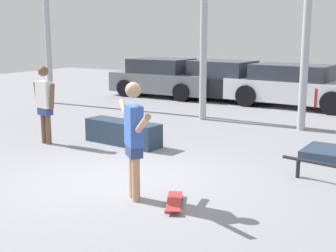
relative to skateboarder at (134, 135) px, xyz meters
name	(u,v)px	position (x,y,z in m)	size (l,w,h in m)	color
ground_plane	(123,181)	(-0.68, 0.61, -1.00)	(36.00, 36.00, 0.00)	gray
skateboarder	(134,135)	(0.00, 0.00, 0.00)	(1.21, 1.02, 1.78)	tan
skateboard	(174,201)	(0.65, 0.08, -0.94)	(0.56, 0.83, 0.08)	red
grind_box	(123,133)	(-2.24, 2.72, -0.74)	(1.85, 0.52, 0.53)	#28384C
parked_car_grey	(164,78)	(-5.59, 9.87, -0.30)	(4.03, 2.05, 1.44)	slate
parked_car_black	(225,82)	(-3.13, 10.12, -0.32)	(4.03, 2.17, 1.43)	black
parked_car_white	(295,86)	(-0.48, 9.91, -0.31)	(4.64, 2.14, 1.40)	white
bystander	(45,101)	(-3.75, 1.88, -0.04)	(0.73, 0.25, 1.74)	brown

